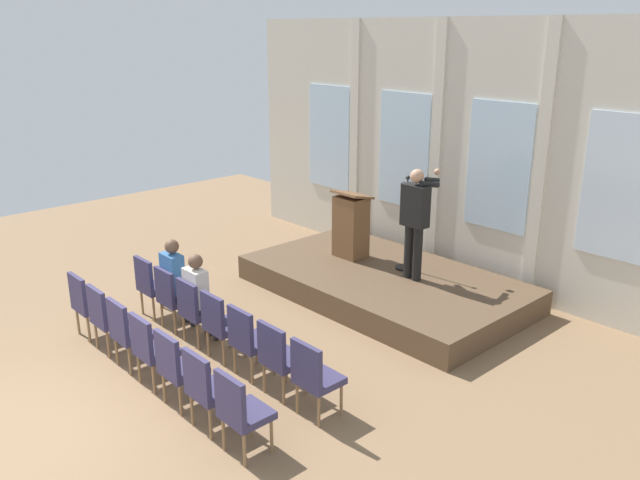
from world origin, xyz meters
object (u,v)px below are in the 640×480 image
(chair_r0_c1, at_px, (172,295))
(chair_r0_c4, at_px, (248,337))
(chair_r1_c0, at_px, (87,301))
(chair_r1_c2, at_px, (127,330))
(lectern, at_px, (351,225))
(chair_r0_c5, at_px, (279,355))
(speaker, at_px, (415,216))
(chair_r0_c6, at_px, (314,374))
(mic_stand, at_px, (405,249))
(chair_r1_c4, at_px, (177,365))
(chair_r1_c1, at_px, (106,315))
(chair_r1_c3, at_px, (151,346))
(chair_r0_c2, at_px, (195,308))
(audience_r0_c2, at_px, (200,293))
(chair_r0_c0, at_px, (152,283))
(chair_r1_c5, at_px, (207,385))
(chair_r0_c3, at_px, (220,322))
(chair_r1_c6, at_px, (240,409))
(audience_r0_c1, at_px, (176,279))

(chair_r0_c1, distance_m, chair_r0_c4, 1.81)
(chair_r1_c0, distance_m, chair_r1_c2, 1.20)
(lectern, bearing_deg, chair_r0_c5, -57.28)
(speaker, distance_m, chair_r0_c6, 3.66)
(mic_stand, distance_m, chair_r1_c4, 4.55)
(chair_r0_c5, height_order, chair_r1_c1, same)
(chair_r1_c0, relative_size, chair_r1_c3, 1.00)
(chair_r0_c2, relative_size, audience_r0_c2, 0.73)
(audience_r0_c2, xyz_separation_m, chair_r0_c4, (1.20, -0.08, -0.18))
(mic_stand, xyz_separation_m, chair_r0_c1, (-1.30, -3.52, -0.20))
(audience_r0_c2, distance_m, chair_r1_c0, 1.63)
(lectern, relative_size, chair_r0_c2, 1.23)
(chair_r0_c0, bearing_deg, chair_r0_c1, 0.00)
(chair_r0_c2, relative_size, chair_r1_c0, 1.00)
(chair_r0_c1, distance_m, chair_r0_c2, 0.60)
(chair_r0_c0, height_order, chair_r1_c0, same)
(chair_r1_c1, xyz_separation_m, chair_r1_c5, (2.41, 0.00, 0.00))
(mic_stand, height_order, chair_r0_c2, mic_stand)
(chair_r0_c0, relative_size, chair_r1_c1, 1.00)
(chair_r0_c2, xyz_separation_m, chair_r1_c4, (1.20, -0.99, 0.00))
(chair_r1_c2, bearing_deg, chair_r1_c4, 0.00)
(chair_r0_c3, xyz_separation_m, chair_r1_c4, (0.60, -0.99, 0.00))
(chair_r0_c1, relative_size, chair_r1_c1, 1.00)
(chair_r0_c1, xyz_separation_m, chair_r1_c5, (2.41, -0.99, 0.00))
(mic_stand, height_order, chair_r1_c1, mic_stand)
(lectern, xyz_separation_m, chair_r0_c3, (0.92, -3.31, -0.41))
(chair_r0_c0, bearing_deg, chair_r1_c1, -58.78)
(chair_r1_c2, relative_size, chair_r1_c3, 1.00)
(chair_r0_c1, bearing_deg, chair_r1_c4, -28.81)
(chair_r1_c6, bearing_deg, chair_r0_c1, 161.74)
(mic_stand, height_order, chair_r0_c6, mic_stand)
(chair_r0_c0, distance_m, chair_r1_c3, 2.06)
(chair_r0_c2, bearing_deg, audience_r0_c2, 90.00)
(speaker, bearing_deg, chair_r0_c2, -107.98)
(mic_stand, xyz_separation_m, audience_r0_c1, (-1.30, -3.44, 0.02))
(chair_r1_c6, bearing_deg, lectern, 122.38)
(chair_r0_c3, distance_m, chair_r1_c0, 2.06)
(chair_r1_c4, xyz_separation_m, chair_r1_c5, (0.60, 0.00, 0.00))
(chair_r1_c2, relative_size, chair_r1_c4, 1.00)
(chair_r0_c0, relative_size, chair_r1_c6, 1.00)
(chair_r0_c1, relative_size, chair_r1_c6, 1.00)
(chair_r1_c0, bearing_deg, chair_r0_c3, 28.81)
(chair_r0_c5, bearing_deg, chair_r1_c0, -161.74)
(lectern, height_order, chair_r0_c5, lectern)
(audience_r0_c1, xyz_separation_m, chair_r0_c3, (1.20, -0.08, -0.21))
(chair_r1_c5, bearing_deg, chair_r0_c1, 157.58)
(audience_r0_c1, height_order, chair_r0_c6, audience_r0_c1)
(chair_r0_c0, height_order, chair_r0_c2, same)
(chair_r0_c6, bearing_deg, chair_r1_c1, -161.74)
(chair_r1_c3, height_order, chair_r1_c4, same)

